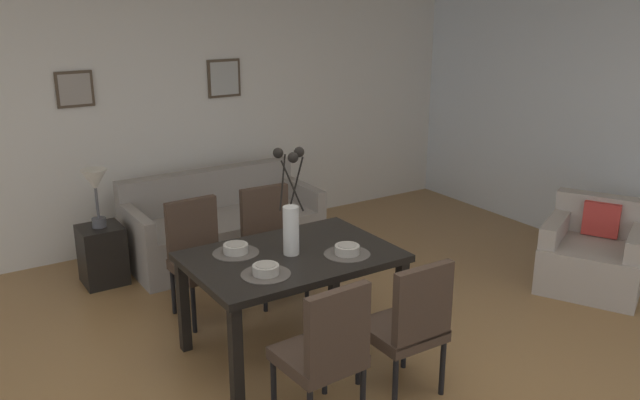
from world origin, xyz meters
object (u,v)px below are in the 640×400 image
at_px(dining_chair_far_right, 271,237).
at_px(table_lamp, 95,185).
at_px(centerpiece_vase, 291,215).
at_px(dining_chair_far_left, 410,322).
at_px(bowl_near_left, 266,269).
at_px(dining_chair_near_left, 326,349).
at_px(sofa, 222,228).
at_px(armchair, 594,255).
at_px(side_table, 103,255).
at_px(dining_table, 292,266).
at_px(bowl_near_right, 236,248).
at_px(bowl_far_left, 347,249).
at_px(framed_picture_center, 224,78).
at_px(framed_picture_left, 75,89).
at_px(dining_chair_near_right, 199,253).

height_order(dining_chair_far_right, table_lamp, table_lamp).
xyz_separation_m(dining_chair_far_right, centerpiece_vase, (-0.33, -0.90, 0.51)).
distance_m(dining_chair_far_left, bowl_near_left, 0.96).
distance_m(dining_chair_near_left, table_lamp, 2.84).
relative_size(bowl_near_left, sofa, 0.09).
distance_m(dining_chair_far_right, bowl_near_left, 1.31).
xyz_separation_m(centerpiece_vase, armchair, (2.75, -0.47, -0.74)).
relative_size(sofa, side_table, 3.45).
distance_m(dining_table, sofa, 1.97).
xyz_separation_m(bowl_near_right, bowl_far_left, (0.63, -0.43, 0.00)).
relative_size(dining_chair_far_right, armchair, 0.86).
height_order(bowl_near_left, framed_picture_center, framed_picture_center).
bearing_deg(bowl_far_left, framed_picture_center, 81.44).
distance_m(centerpiece_vase, framed_picture_left, 2.74).
height_order(bowl_near_left, sofa, bowl_near_left).
height_order(dining_chair_far_left, dining_chair_far_right, same).
height_order(dining_chair_near_right, table_lamp, table_lamp).
bearing_deg(table_lamp, framed_picture_center, 23.37).
bearing_deg(centerpiece_vase, framed_picture_left, 105.98).
height_order(dining_chair_far_left, framed_picture_center, framed_picture_center).
relative_size(dining_table, bowl_near_left, 8.24).
xyz_separation_m(dining_table, framed_picture_center, (0.73, 2.57, 0.97)).
distance_m(dining_table, bowl_near_left, 0.40).
distance_m(bowl_near_left, bowl_far_left, 0.63).
distance_m(dining_chair_far_left, dining_chair_far_right, 1.77).
relative_size(dining_chair_far_left, centerpiece_vase, 1.25).
xyz_separation_m(bowl_far_left, sofa, (0.03, 2.12, -0.50)).
xyz_separation_m(bowl_near_right, armchair, (3.07, -0.69, -0.49)).
bearing_deg(bowl_near_right, bowl_near_left, -90.00).
xyz_separation_m(dining_table, bowl_near_left, (-0.32, -0.22, 0.13)).
height_order(bowl_near_right, bowl_far_left, same).
height_order(dining_chair_near_left, bowl_far_left, dining_chair_near_left).
relative_size(bowl_far_left, sofa, 0.09).
height_order(centerpiece_vase, armchair, centerpiece_vase).
bearing_deg(framed_picture_left, side_table, -95.93).
distance_m(dining_chair_near_left, sofa, 2.84).
bearing_deg(centerpiece_vase, table_lamp, 112.92).
distance_m(dining_chair_near_right, framed_picture_center, 2.26).
bearing_deg(framed_picture_left, sofa, -31.54).
distance_m(dining_table, dining_chair_far_right, 0.97).
bearing_deg(side_table, centerpiece_vase, -67.08).
height_order(bowl_far_left, side_table, bowl_far_left).
bearing_deg(dining_chair_far_right, dining_chair_far_left, -90.03).
relative_size(side_table, framed_picture_center, 1.37).
distance_m(dining_chair_near_left, centerpiece_vase, 1.04).
bearing_deg(bowl_far_left, centerpiece_vase, 145.31).
xyz_separation_m(dining_chair_near_right, bowl_far_left, (0.62, -1.11, 0.27)).
relative_size(bowl_near_right, framed_picture_center, 0.45).
distance_m(table_lamp, framed_picture_center, 1.83).
bearing_deg(armchair, bowl_near_left, 175.25).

